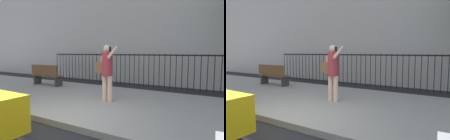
# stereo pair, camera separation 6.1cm
# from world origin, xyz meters

# --- Properties ---
(ground_plane) EXTENTS (60.00, 60.00, 0.00)m
(ground_plane) POSITION_xyz_m (0.00, 0.00, 0.00)
(ground_plane) COLOR black
(sidewalk) EXTENTS (28.00, 4.40, 0.15)m
(sidewalk) POSITION_xyz_m (0.00, 2.20, 0.07)
(sidewalk) COLOR gray
(sidewalk) RESTS_ON ground
(iron_fence) EXTENTS (12.03, 0.04, 1.60)m
(iron_fence) POSITION_xyz_m (0.00, 5.90, 1.02)
(iron_fence) COLOR black
(iron_fence) RESTS_ON ground
(pedestrian_on_phone) EXTENTS (0.66, 0.51, 1.76)m
(pedestrian_on_phone) POSITION_xyz_m (0.08, 2.08, 1.18)
(pedestrian_on_phone) COLOR beige
(pedestrian_on_phone) RESTS_ON sidewalk
(street_bench) EXTENTS (1.60, 0.45, 0.95)m
(street_bench) POSITION_xyz_m (-3.84, 3.11, 0.65)
(street_bench) COLOR brown
(street_bench) RESTS_ON sidewalk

